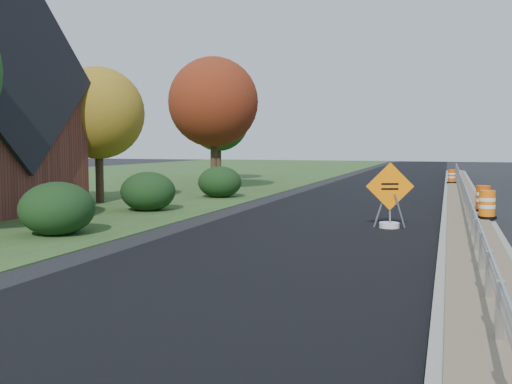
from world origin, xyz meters
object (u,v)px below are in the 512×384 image
(barrel_median_near, at_px, (487,205))
(barrel_median_far, at_px, (452,176))
(barrel_median_mid, at_px, (483,199))
(caution_sign, at_px, (389,212))

(barrel_median_near, xyz_separation_m, barrel_median_far, (-0.97, 17.18, -0.03))
(barrel_median_near, distance_m, barrel_median_mid, 2.13)
(caution_sign, xyz_separation_m, barrel_median_near, (2.84, 1.49, 0.14))
(barrel_median_mid, xyz_separation_m, barrel_median_far, (-0.97, 15.05, -0.04))
(caution_sign, distance_m, barrel_median_far, 18.76)
(barrel_median_near, relative_size, barrel_median_mid, 0.99)
(caution_sign, distance_m, barrel_median_near, 3.21)
(barrel_median_mid, bearing_deg, barrel_median_far, 93.69)
(barrel_median_near, bearing_deg, barrel_median_far, 93.24)
(barrel_median_near, relative_size, barrel_median_far, 1.09)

